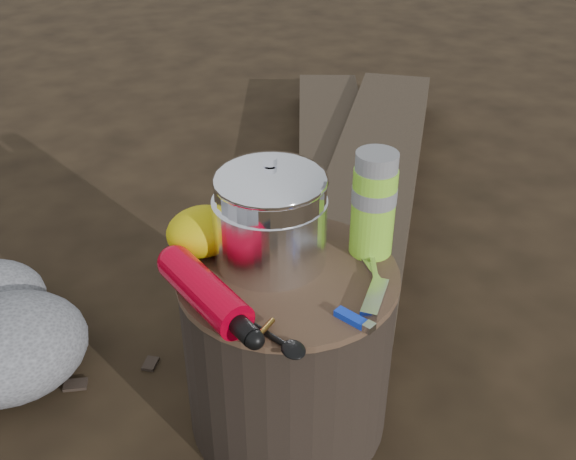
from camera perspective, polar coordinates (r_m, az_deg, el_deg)
name	(u,v)px	position (r m, az deg, el deg)	size (l,w,h in m)	color
ground	(288,414)	(1.52, 0.00, -15.53)	(60.00, 60.00, 0.00)	black
stump	(288,348)	(1.38, 0.00, -10.13)	(0.42, 0.42, 0.39)	black
log_main	(374,175)	(2.29, 7.41, 4.68)	(0.28, 1.68, 0.14)	#34291E
log_small	(333,152)	(2.48, 3.89, 6.72)	(0.25, 1.36, 0.11)	#34291E
foil_windscreen	(270,230)	(1.26, -1.54, 0.00)	(0.22, 0.22, 0.13)	white
camping_pot	(271,213)	(1.24, -1.48, 1.43)	(0.21, 0.21, 0.21)	white
fuel_bottle	(205,291)	(1.16, -7.16, -5.26)	(0.07, 0.28, 0.07)	red
thermos	(374,205)	(1.27, 7.35, 2.18)	(0.08, 0.08, 0.21)	#89D62D
travel_mug	(300,207)	(1.35, 1.02, 1.95)	(0.07, 0.07, 0.11)	black
stuff_sack	(203,231)	(1.29, -7.33, -0.12)	(0.14, 0.12, 0.10)	#C5B108
food_pouch	(248,201)	(1.36, -3.48, 2.49)	(0.10, 0.02, 0.13)	navy
lighter	(351,318)	(1.15, 5.41, -7.49)	(0.02, 0.08, 0.01)	#1135D3
multitool	(375,298)	(1.19, 7.46, -5.83)	(0.03, 0.11, 0.01)	#B9B9BF
pot_grabber	(369,266)	(1.27, 7.00, -3.06)	(0.03, 0.13, 0.01)	#B9B9BF
spork	(262,330)	(1.12, -2.26, -8.55)	(0.03, 0.15, 0.01)	black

